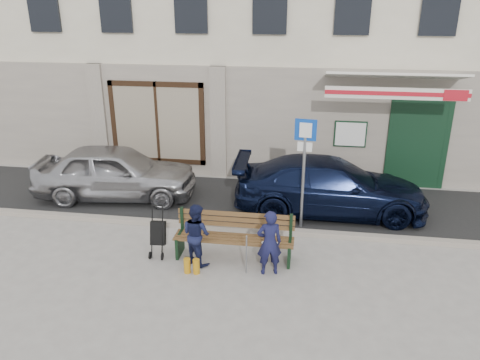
% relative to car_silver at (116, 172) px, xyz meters
% --- Properties ---
extents(ground, '(80.00, 80.00, 0.00)m').
position_rel_car_silver_xyz_m(ground, '(3.77, -2.94, -0.71)').
color(ground, '#9E9991').
rests_on(ground, ground).
extents(asphalt_lane, '(60.00, 3.20, 0.01)m').
position_rel_car_silver_xyz_m(asphalt_lane, '(3.77, 0.16, -0.70)').
color(asphalt_lane, '#282828').
rests_on(asphalt_lane, ground).
extents(curb, '(60.00, 0.18, 0.12)m').
position_rel_car_silver_xyz_m(curb, '(3.77, -1.44, -0.65)').
color(curb, '#9E9384').
rests_on(curb, ground).
extents(car_silver, '(4.31, 2.12, 1.42)m').
position_rel_car_silver_xyz_m(car_silver, '(0.00, 0.00, 0.00)').
color(car_silver, '#A7A7AB').
rests_on(car_silver, ground).
extents(car_navy, '(4.69, 2.03, 1.35)m').
position_rel_car_silver_xyz_m(car_navy, '(5.52, -0.09, -0.03)').
color(car_navy, black).
rests_on(car_navy, ground).
extents(parking_sign, '(0.47, 0.10, 2.54)m').
position_rel_car_silver_xyz_m(parking_sign, '(4.86, -1.02, 0.98)').
color(parking_sign, gray).
rests_on(parking_sign, ground).
extents(bench, '(2.40, 1.17, 0.98)m').
position_rel_car_silver_xyz_m(bench, '(3.52, -2.64, -0.25)').
color(bench, brown).
rests_on(bench, ground).
extents(man, '(0.54, 0.43, 1.31)m').
position_rel_car_silver_xyz_m(man, '(4.31, -3.09, -0.05)').
color(man, '#16173C').
rests_on(man, ground).
extents(woman, '(0.77, 0.73, 1.26)m').
position_rel_car_silver_xyz_m(woman, '(2.86, -2.90, -0.08)').
color(woman, '#141939').
rests_on(woman, ground).
extents(stroller, '(0.32, 0.44, 1.05)m').
position_rel_car_silver_xyz_m(stroller, '(2.01, -2.72, -0.24)').
color(stroller, black).
rests_on(stroller, ground).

